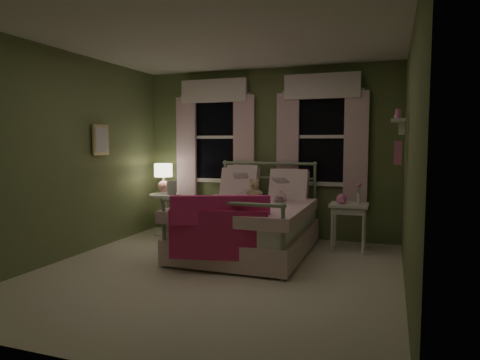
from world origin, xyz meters
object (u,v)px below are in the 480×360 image
at_px(child_left, 240,179).
at_px(teddy_bear, 255,191).
at_px(bed, 248,225).
at_px(nightstand_right, 349,211).
at_px(nightstand_left, 164,208).
at_px(child_right, 278,183).
at_px(table_lamp, 163,175).

relative_size(child_left, teddy_bear, 2.44).
distance_m(bed, nightstand_right, 1.37).
xyz_separation_m(child_left, nightstand_left, (-1.35, 0.19, -0.53)).
bearing_deg(child_right, bed, 41.84).
relative_size(teddy_bear, table_lamp, 0.68).
distance_m(table_lamp, nightstand_right, 2.90).
relative_size(child_left, child_right, 1.14).
height_order(child_left, table_lamp, child_left).
bearing_deg(teddy_bear, table_lamp, 168.04).
bearing_deg(teddy_bear, child_left, 150.50).
bearing_deg(nightstand_right, child_left, -176.76).
relative_size(child_right, table_lamp, 1.45).
distance_m(child_right, teddy_bear, 0.34).
xyz_separation_m(bed, child_right, (0.29, 0.43, 0.52)).
xyz_separation_m(child_left, table_lamp, (-1.35, 0.19, 0.01)).
height_order(child_right, nightstand_right, child_right).
bearing_deg(table_lamp, nightstand_right, -1.98).
bearing_deg(child_right, child_left, -14.74).
bearing_deg(nightstand_left, child_right, -5.57).
relative_size(bed, nightstand_left, 3.13).
bearing_deg(nightstand_left, table_lamp, 0.00).
relative_size(bed, teddy_bear, 6.57).
bearing_deg(teddy_bear, nightstand_right, 11.10).
xyz_separation_m(child_right, nightstand_left, (-1.91, 0.19, -0.48)).
bearing_deg(nightstand_left, child_left, -7.86).
distance_m(bed, table_lamp, 1.83).
distance_m(bed, child_left, 0.77).
height_order(bed, table_lamp, bed).
height_order(child_left, nightstand_left, child_left).
bearing_deg(nightstand_right, nightstand_left, 178.02).
xyz_separation_m(child_left, nightstand_right, (1.53, 0.09, -0.40)).
bearing_deg(child_left, teddy_bear, 124.50).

